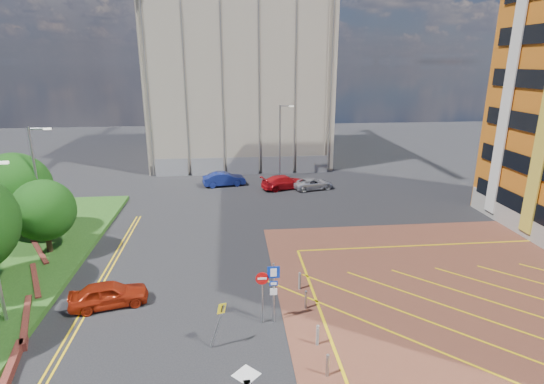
{
  "coord_description": "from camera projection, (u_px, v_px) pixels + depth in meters",
  "views": [
    {
      "loc": [
        -1.39,
        -17.11,
        12.36
      ],
      "look_at": [
        0.86,
        5.26,
        5.44
      ],
      "focal_mm": 28.0,
      "sensor_mm": 36.0,
      "label": 1
    }
  ],
  "objects": [
    {
      "name": "car_blue_back",
      "position": [
        224.0,
        179.0,
        43.93
      ],
      "size": [
        4.55,
        2.27,
        1.43
      ],
      "primitive_type": "imported",
      "rotation": [
        0.0,
        0.0,
        1.75
      ],
      "color": "navy",
      "rests_on": "ground"
    },
    {
      "name": "bollard_row",
      "position": [
        321.0,
        346.0,
        18.54
      ],
      "size": [
        0.14,
        11.14,
        0.9
      ],
      "color": "#9EA0A8",
      "rests_on": "forecourt"
    },
    {
      "name": "construction_building",
      "position": [
        239.0,
        73.0,
        54.84
      ],
      "size": [
        21.2,
        19.2,
        22.0
      ],
      "primitive_type": "cube",
      "color": "gray",
      "rests_on": "ground"
    },
    {
      "name": "car_silver_back",
      "position": [
        313.0,
        184.0,
        42.8
      ],
      "size": [
        4.42,
        2.82,
        1.14
      ],
      "primitive_type": "imported",
      "rotation": [
        0.0,
        0.0,
        1.81
      ],
      "color": "silver",
      "rests_on": "ground"
    },
    {
      "name": "car_red_back",
      "position": [
        284.0,
        182.0,
        42.92
      ],
      "size": [
        5.1,
        3.24,
        1.38
      ],
      "primitive_type": "imported",
      "rotation": [
        0.0,
        0.0,
        1.87
      ],
      "color": "red",
      "rests_on": "ground"
    },
    {
      "name": "ground",
      "position": [
        265.0,
        335.0,
        20.05
      ],
      "size": [
        140.0,
        140.0,
        0.0
      ],
      "primitive_type": "plane",
      "color": "black",
      "rests_on": "ground"
    },
    {
      "name": "tree_c",
      "position": [
        43.0,
        210.0,
        27.32
      ],
      "size": [
        4.0,
        4.0,
        4.9
      ],
      "color": "#3D2B1C",
      "rests_on": "grass_bed"
    },
    {
      "name": "car_red_left",
      "position": [
        109.0,
        294.0,
        22.26
      ],
      "size": [
        4.22,
        2.47,
        1.35
      ],
      "primitive_type": "imported",
      "rotation": [
        0.0,
        0.0,
        1.8
      ],
      "color": "#9E230D",
      "rests_on": "ground"
    },
    {
      "name": "warning_sign",
      "position": [
        219.0,
        320.0,
        18.75
      ],
      "size": [
        0.8,
        0.43,
        2.24
      ],
      "color": "#9EA0A8",
      "rests_on": "ground"
    },
    {
      "name": "retaining_wall",
      "position": [
        22.0,
        321.0,
        20.76
      ],
      "size": [
        6.06,
        20.33,
        0.4
      ],
      "color": "maroon",
      "rests_on": "ground"
    },
    {
      "name": "tree_d",
      "position": [
        15.0,
        188.0,
        29.69
      ],
      "size": [
        5.0,
        5.0,
        6.08
      ],
      "color": "#3D2B1C",
      "rests_on": "grass_bed"
    },
    {
      "name": "lamp_back",
      "position": [
        281.0,
        139.0,
        45.78
      ],
      "size": [
        1.53,
        0.16,
        8.0
      ],
      "color": "#9EA0A8",
      "rests_on": "ground"
    },
    {
      "name": "sign_cluster",
      "position": [
        269.0,
        287.0,
        20.44
      ],
      "size": [
        1.17,
        0.12,
        3.2
      ],
      "color": "#9EA0A8",
      "rests_on": "ground"
    },
    {
      "name": "lamp_left_far",
      "position": [
        38.0,
        180.0,
        28.71
      ],
      "size": [
        1.53,
        0.16,
        8.0
      ],
      "color": "#9EA0A8",
      "rests_on": "grass_bed"
    },
    {
      "name": "construction_fence",
      "position": [
        252.0,
        166.0,
        48.37
      ],
      "size": [
        21.6,
        0.06,
        2.0
      ],
      "primitive_type": "cube",
      "color": "gray",
      "rests_on": "ground"
    },
    {
      "name": "forecourt",
      "position": [
        541.0,
        317.0,
        21.38
      ],
      "size": [
        26.0,
        26.0,
        0.02
      ],
      "primitive_type": "cube",
      "color": "brown",
      "rests_on": "ground"
    }
  ]
}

